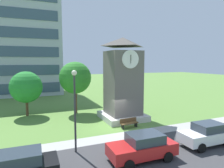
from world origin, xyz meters
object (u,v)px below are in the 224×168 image
at_px(tree_streetside, 75,78).
at_px(parked_car_red, 143,146).
at_px(street_lamp, 75,102).
at_px(clock_tower, 123,84).
at_px(tree_near_tower, 26,87).
at_px(park_bench, 129,123).
at_px(parked_car_black, 18,168).
at_px(parked_car_white, 206,134).

bearing_deg(tree_streetside, parked_car_red, -83.80).
bearing_deg(parked_car_red, street_lamp, 144.21).
xyz_separation_m(clock_tower, parked_car_red, (-2.79, -8.73, -3.02)).
bearing_deg(tree_near_tower, park_bench, -42.60).
distance_m(street_lamp, parked_car_black, 5.06).
height_order(street_lamp, tree_streetside, tree_streetside).
bearing_deg(street_lamp, parked_car_white, -15.81).
bearing_deg(park_bench, clock_tower, 76.05).
height_order(clock_tower, tree_streetside, clock_tower).
xyz_separation_m(parked_car_red, parked_car_white, (5.58, 0.05, -0.00)).
xyz_separation_m(clock_tower, tree_near_tower, (-9.70, 5.35, -0.52)).
distance_m(clock_tower, tree_near_tower, 11.09).
bearing_deg(tree_streetside, parked_car_black, -114.13).
height_order(tree_streetside, parked_car_red, tree_streetside).
bearing_deg(tree_near_tower, parked_car_white, -48.33).
relative_size(clock_tower, parked_car_red, 2.01).
distance_m(parked_car_red, parked_car_white, 5.58).
bearing_deg(tree_streetside, tree_near_tower, 170.43).
bearing_deg(tree_streetside, park_bench, -64.49).
bearing_deg(clock_tower, tree_streetside, 133.60).
xyz_separation_m(parked_car_black, parked_car_red, (7.23, -0.21, 0.00)).
bearing_deg(street_lamp, clock_tower, 42.85).
bearing_deg(parked_car_white, park_bench, 121.29).
bearing_deg(parked_car_black, parked_car_white, -0.69).
xyz_separation_m(street_lamp, parked_car_black, (-3.51, -2.48, -2.68)).
distance_m(park_bench, parked_car_red, 6.20).
bearing_deg(parked_car_white, tree_streetside, 118.14).
xyz_separation_m(park_bench, parked_car_red, (-2.07, -5.83, 0.40)).
relative_size(tree_streetside, parked_car_black, 1.52).
bearing_deg(parked_car_white, tree_near_tower, 131.67).
xyz_separation_m(street_lamp, tree_streetside, (2.30, 10.47, 0.79)).
xyz_separation_m(street_lamp, parked_car_red, (3.73, -2.69, -2.68)).
relative_size(clock_tower, tree_streetside, 1.41).
distance_m(street_lamp, tree_streetside, 10.75).
xyz_separation_m(clock_tower, street_lamp, (-6.52, -6.04, -0.34)).
bearing_deg(parked_car_black, parked_car_red, -1.63).
distance_m(clock_tower, park_bench, 4.54).
relative_size(street_lamp, parked_car_black, 1.38).
distance_m(street_lamp, tree_near_tower, 11.83).
relative_size(park_bench, tree_streetside, 0.29).
xyz_separation_m(tree_near_tower, parked_car_red, (6.91, -14.08, -2.49)).
relative_size(street_lamp, parked_car_red, 1.30).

